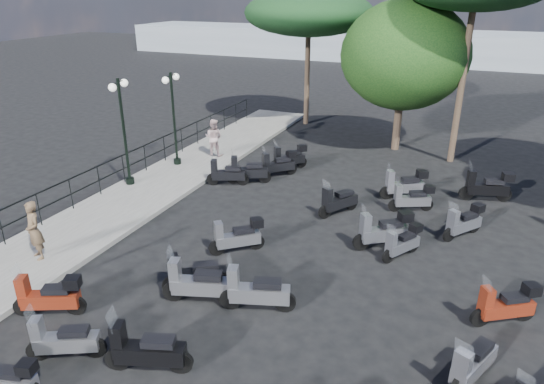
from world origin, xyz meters
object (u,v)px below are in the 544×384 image
at_px(scooter_9, 237,237).
at_px(scooter_10, 338,201).
at_px(pedestrian_far, 214,137).
at_px(scooter_22, 412,199).
at_px(scooter_5, 227,174).
at_px(scooter_16, 384,231).
at_px(scooter_17, 404,185).
at_px(scooter_21, 402,243).
at_px(lamp_post_1, 123,126).
at_px(pine_2, 309,13).
at_px(scooter_11, 278,165).
at_px(scooter_15, 256,292).
at_px(scooter_27, 506,305).
at_px(scooter_7, 146,351).
at_px(lamp_post_2, 174,113).
at_px(scooter_1, 4,379).
at_px(scooter_26, 472,365).
at_px(broadleaf_tree, 404,55).
at_px(woman, 34,231).
at_px(scooter_32, 289,158).
at_px(scooter_3, 195,275).
at_px(scooter_28, 464,223).
at_px(scooter_31, 197,284).
at_px(scooter_4, 248,171).
at_px(scooter_2, 49,297).
at_px(scooter_23, 487,187).
at_px(scooter_8, 63,341).

xyz_separation_m(scooter_9, scooter_10, (1.98, 3.65, -0.03)).
xyz_separation_m(pedestrian_far, scooter_22, (9.05, -2.25, -0.52)).
bearing_deg(scooter_5, scooter_16, -132.90).
distance_m(scooter_17, scooter_21, 4.38).
height_order(lamp_post_1, pine_2, pine_2).
distance_m(scooter_11, scooter_21, 7.37).
relative_size(scooter_15, scooter_27, 1.25).
bearing_deg(scooter_11, pine_2, -32.63).
xyz_separation_m(scooter_7, scooter_9, (-0.49, 5.00, 0.00)).
relative_size(lamp_post_2, scooter_1, 2.69).
bearing_deg(pedestrian_far, scooter_26, 132.56).
bearing_deg(broadleaf_tree, pedestrian_far, -147.62).
bearing_deg(woman, scooter_26, 22.46).
height_order(pedestrian_far, scooter_5, pedestrian_far).
relative_size(woman, scooter_1, 1.17).
distance_m(scooter_15, scooter_21, 4.81).
xyz_separation_m(pedestrian_far, pine_2, (1.78, 7.39, 4.95)).
height_order(pedestrian_far, scooter_26, pedestrian_far).
height_order(scooter_26, scooter_27, scooter_26).
bearing_deg(scooter_16, lamp_post_1, 49.10).
relative_size(scooter_11, scooter_15, 0.75).
relative_size(scooter_22, scooter_32, 1.09).
relative_size(scooter_9, broadleaf_tree, 0.20).
bearing_deg(scooter_11, scooter_5, 94.39).
relative_size(lamp_post_1, scooter_22, 2.79).
relative_size(scooter_3, scooter_10, 1.05).
xyz_separation_m(scooter_7, scooter_28, (5.51, 8.60, -0.01)).
distance_m(woman, scooter_21, 10.31).
relative_size(scooter_10, scooter_31, 0.84).
height_order(pedestrian_far, scooter_31, pedestrian_far).
relative_size(scooter_4, scooter_9, 1.21).
height_order(scooter_2, scooter_21, scooter_2).
relative_size(scooter_16, pine_2, 0.22).
distance_m(pedestrian_far, scooter_16, 10.11).
xyz_separation_m(scooter_11, broadleaf_tree, (3.79, 5.56, 3.88)).
xyz_separation_m(scooter_1, scooter_2, (-1.18, 2.23, 0.06)).
bearing_deg(scooter_11, scooter_21, -173.17).
distance_m(scooter_23, broadleaf_tree, 7.46).
xyz_separation_m(scooter_21, scooter_23, (2.15, 5.26, 0.10)).
height_order(woman, scooter_3, woman).
xyz_separation_m(scooter_2, scooter_15, (4.37, 2.08, 0.00)).
xyz_separation_m(lamp_post_1, scooter_26, (12.61, -5.65, -2.00)).
xyz_separation_m(scooter_8, scooter_32, (0.13, 12.54, 0.05)).
bearing_deg(scooter_3, scooter_1, 130.40).
bearing_deg(pine_2, lamp_post_2, -106.54).
bearing_deg(scooter_16, scooter_23, -64.85).
xyz_separation_m(woman, scooter_21, (9.35, 4.30, -0.55)).
xyz_separation_m(scooter_16, scooter_21, (0.60, -0.34, -0.10)).
bearing_deg(scooter_27, lamp_post_2, 31.09).
distance_m(scooter_10, scooter_22, 2.60).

